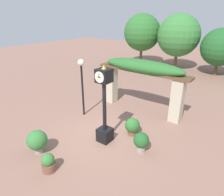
# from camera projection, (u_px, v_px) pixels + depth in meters

# --- Properties ---
(ground_plane) EXTENTS (60.00, 60.00, 0.00)m
(ground_plane) POSITION_uv_depth(u_px,v_px,m) (103.00, 135.00, 8.97)
(ground_plane) COLOR #8E6656
(pedestal_clock) EXTENTS (0.56, 0.57, 3.30)m
(pedestal_clock) POSITION_uv_depth(u_px,v_px,m) (104.00, 109.00, 8.03)
(pedestal_clock) COLOR black
(pedestal_clock) RESTS_ON ground
(pergola) EXTENTS (5.22, 1.15, 2.87)m
(pergola) POSITION_uv_depth(u_px,v_px,m) (142.00, 73.00, 10.54)
(pergola) COLOR #BCB299
(pergola) RESTS_ON ground
(potted_plant_near_left) EXTENTS (0.62, 0.62, 0.81)m
(potted_plant_near_left) POSITION_uv_depth(u_px,v_px,m) (141.00, 141.00, 7.77)
(potted_plant_near_left) COLOR gray
(potted_plant_near_left) RESTS_ON ground
(potted_plant_near_right) EXTENTS (0.67, 0.67, 0.79)m
(potted_plant_near_right) POSITION_uv_depth(u_px,v_px,m) (132.00, 126.00, 8.90)
(potted_plant_near_right) COLOR brown
(potted_plant_near_right) RESTS_ON ground
(potted_plant_far_left) EXTENTS (0.78, 0.78, 0.96)m
(potted_plant_far_left) POSITION_uv_depth(u_px,v_px,m) (37.00, 141.00, 7.66)
(potted_plant_far_left) COLOR gray
(potted_plant_far_left) RESTS_ON ground
(potted_plant_far_right) EXTENTS (0.47, 0.47, 0.69)m
(potted_plant_far_right) POSITION_uv_depth(u_px,v_px,m) (48.00, 163.00, 6.82)
(potted_plant_far_right) COLOR brown
(potted_plant_far_right) RESTS_ON ground
(lamp_post) EXTENTS (0.33, 0.33, 3.02)m
(lamp_post) POSITION_uv_depth(u_px,v_px,m) (82.00, 75.00, 10.02)
(lamp_post) COLOR black
(lamp_post) RESTS_ON ground
(tree_line) EXTENTS (15.47, 4.29, 5.19)m
(tree_line) POSITION_uv_depth(u_px,v_px,m) (201.00, 39.00, 17.57)
(tree_line) COLOR brown
(tree_line) RESTS_ON ground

